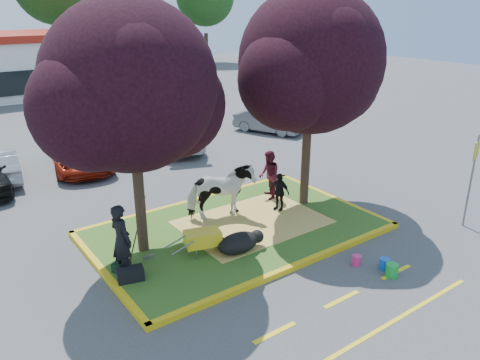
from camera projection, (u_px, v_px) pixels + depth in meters
ground at (236, 232)px, 13.96m from camera, size 90.00×90.00×0.00m
median_island at (236, 230)px, 13.93m from camera, size 8.00×5.00×0.15m
curb_near at (294, 267)px, 11.98m from camera, size 8.30×0.16×0.15m
curb_far at (193, 202)px, 15.89m from camera, size 8.30×0.16×0.15m
curb_left at (104, 273)px, 11.71m from camera, size 0.16×5.30×0.15m
curb_right at (332, 198)px, 16.16m from camera, size 0.16×5.30×0.15m
straw_bedding at (252, 222)px, 14.23m from camera, size 4.20×3.00×0.01m
tree_purple_left at (132, 94)px, 11.19m from camera, size 5.06×4.20×6.51m
tree_purple_right at (311, 68)px, 14.08m from camera, size 5.30×4.40×6.82m
fire_lane_stripe_a at (275, 333)px, 9.68m from camera, size 1.10×0.12×0.01m
fire_lane_stripe_b at (342, 299)px, 10.77m from camera, size 1.10×0.12×0.01m
fire_lane_stripe_c at (396, 272)px, 11.86m from camera, size 1.10×0.12×0.01m
fire_lane_long at (384, 327)px, 9.86m from camera, size 6.00×0.10×0.01m
retail_building at (45, 61)px, 35.50m from camera, size 20.40×8.40×4.40m
cow at (221, 192)px, 14.24m from camera, size 2.21×1.47×1.72m
calf at (238, 243)px, 12.44m from camera, size 1.31×0.86×0.53m
handler at (121, 240)px, 11.23m from camera, size 0.56×0.74×1.84m
visitor_a at (269, 175)px, 15.70m from camera, size 0.93×1.01×1.67m
visitor_b at (279, 192)px, 14.88m from camera, size 0.52×0.79×1.25m
wheelbarrow at (203, 238)px, 12.34m from camera, size 1.68×0.79×0.63m
gear_bag_dark at (130, 274)px, 11.20m from camera, size 0.69×0.48×0.32m
gear_bag_green at (121, 266)px, 11.65m from camera, size 0.51×0.43×0.23m
sign_post at (473, 170)px, 13.72m from camera, size 0.40×0.11×2.87m
bucket_green at (392, 270)px, 11.64m from camera, size 0.39×0.39×0.34m
bucket_pink at (356, 260)px, 12.16m from camera, size 0.28×0.28×0.27m
bucket_blue at (385, 264)px, 11.97m from camera, size 0.30×0.30×0.29m
car_red at (81, 151)px, 19.29m from camera, size 3.18×5.18×1.34m
car_white at (176, 131)px, 22.02m from camera, size 3.75×5.58×1.50m
car_grey at (269, 121)px, 24.54m from camera, size 2.69×3.90×1.22m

